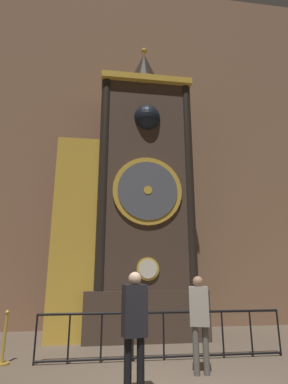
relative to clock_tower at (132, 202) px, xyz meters
The scene contains 6 objects.
cathedral_back_wall 3.36m from the clock_tower, 79.08° to the left, with size 24.00×0.32×13.46m.
clock_tower is the anchor object (origin of this frame).
railing_fence 3.90m from the clock_tower, 77.48° to the right, with size 5.09×0.05×0.92m.
visitor_near 4.90m from the clock_tower, 94.62° to the right, with size 0.38×0.28×1.71m.
visitor_far 4.27m from the clock_tower, 73.21° to the right, with size 0.39×0.31×1.64m.
stanchion_post 4.78m from the clock_tower, 142.60° to the right, with size 0.28×0.28×0.98m.
Camera 1 is at (-1.21, -4.56, 1.71)m, focal length 28.00 mm.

